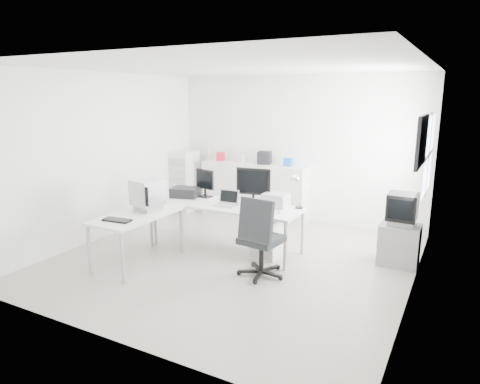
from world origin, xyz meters
The scene contains 30 objects.
floor centered at (0.00, 0.00, 0.00)m, with size 5.00×5.00×0.01m, color beige.
ceiling centered at (0.00, 0.00, 2.80)m, with size 5.00×5.00×0.01m, color white.
back_wall centered at (0.00, 2.50, 1.40)m, with size 5.00×0.02×2.80m, color white.
left_wall centered at (-2.50, 0.00, 1.40)m, with size 0.02×5.00×2.80m, color white.
right_wall centered at (2.50, 0.00, 1.40)m, with size 0.02×5.00×2.80m, color white.
window centered at (2.48, 1.20, 1.60)m, with size 0.02×1.20×1.10m, color white, non-canonical shape.
wall_picture centered at (2.47, 0.10, 1.90)m, with size 0.04×0.90×0.60m, color black, non-canonical shape.
main_desk centered at (-0.31, 0.31, 0.38)m, with size 2.40×0.80×0.75m, color silver, non-canonical shape.
side_desk centered at (-1.16, -0.79, 0.38)m, with size 0.70×1.40×0.75m, color silver, non-canonical shape.
drawer_pedestal centered at (0.39, 0.36, 0.30)m, with size 0.40×0.50×0.60m, color silver.
inkjet_printer centered at (-1.16, 0.41, 0.83)m, with size 0.44×0.34×0.16m, color black.
lcd_monitor_small centered at (-0.86, 0.56, 0.99)m, with size 0.38×0.22×0.48m, color black, non-canonical shape.
lcd_monitor_large centered at (0.04, 0.56, 1.04)m, with size 0.55×0.22×0.58m, color black, non-canonical shape.
laptop centered at (-0.26, 0.21, 0.87)m, with size 0.36×0.37×0.24m, color #B7B7BA, non-canonical shape.
white_keyboard centered at (0.34, 0.16, 0.76)m, with size 0.42×0.13×0.02m, color silver.
white_mouse centered at (0.64, 0.21, 0.78)m, with size 0.06×0.06×0.06m, color silver.
laser_printer centered at (0.44, 0.53, 0.85)m, with size 0.36×0.31×0.21m, color #A3A3A3.
desk_lamp centered at (0.79, 0.61, 1.00)m, with size 0.17×0.17×0.51m, color silver, non-canonical shape.
crt_monitor centered at (-1.16, -0.54, 0.97)m, with size 0.38×0.38×0.44m, color #B7B7BA, non-canonical shape.
black_keyboard centered at (-1.16, -1.19, 0.76)m, with size 0.40×0.16×0.03m, color black.
office_chair centered at (0.62, -0.34, 0.57)m, with size 0.66×0.66×1.14m, color #292C2E, non-canonical shape.
tv_cabinet centered at (2.22, 0.96, 0.30)m, with size 0.55×0.45×0.60m, color gray.
crt_tv centered at (2.22, 0.96, 0.83)m, with size 0.50×0.48×0.45m, color black, non-canonical shape.
sideboard centered at (-0.74, 2.24, 0.55)m, with size 2.19×0.55×1.09m, color silver.
clutter_box_a centered at (-1.54, 2.24, 1.18)m, with size 0.17×0.15×0.17m, color red.
clutter_box_b centered at (-1.04, 2.24, 1.17)m, with size 0.15×0.13×0.15m, color silver.
clutter_box_c centered at (-0.54, 2.24, 1.22)m, with size 0.25×0.23×0.25m, color black.
clutter_box_d centered at (-0.04, 2.24, 1.17)m, with size 0.15×0.13×0.15m, color blue.
clutter_bottle centered at (-1.84, 2.28, 1.20)m, with size 0.07×0.07×0.22m, color silver.
filing_cabinet centered at (-2.28, 1.98, 0.64)m, with size 0.45×0.53×1.27m, color silver.
Camera 1 is at (2.95, -5.32, 2.43)m, focal length 32.00 mm.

